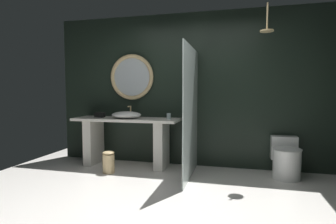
# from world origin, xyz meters

# --- Properties ---
(ground_plane) EXTENTS (5.76, 5.76, 0.00)m
(ground_plane) POSITION_xyz_m (0.00, 0.00, 0.00)
(ground_plane) COLOR silver
(back_wall_panel) EXTENTS (4.80, 0.10, 2.60)m
(back_wall_panel) POSITION_xyz_m (0.00, 1.90, 1.30)
(back_wall_panel) COLOR black
(back_wall_panel) RESTS_ON ground_plane
(vanity_counter) EXTENTS (1.81, 0.56, 0.82)m
(vanity_counter) POSITION_xyz_m (-1.02, 1.55, 0.51)
(vanity_counter) COLOR silver
(vanity_counter) RESTS_ON ground_plane
(vessel_sink) EXTENTS (0.51, 0.42, 0.20)m
(vessel_sink) POSITION_xyz_m (-1.01, 1.52, 0.88)
(vessel_sink) COLOR white
(vessel_sink) RESTS_ON vanity_counter
(tumbler_cup) EXTENTS (0.07, 0.07, 0.10)m
(tumbler_cup) POSITION_xyz_m (-0.27, 1.53, 0.87)
(tumbler_cup) COLOR silver
(tumbler_cup) RESTS_ON vanity_counter
(tissue_box) EXTENTS (0.16, 0.11, 0.09)m
(tissue_box) POSITION_xyz_m (-1.52, 1.54, 0.87)
(tissue_box) COLOR black
(tissue_box) RESTS_ON vanity_counter
(round_wall_mirror) EXTENTS (0.81, 0.07, 0.81)m
(round_wall_mirror) POSITION_xyz_m (-1.02, 1.81, 1.53)
(round_wall_mirror) COLOR #D6B77F
(shower_glass_panel) EXTENTS (0.02, 1.25, 1.93)m
(shower_glass_panel) POSITION_xyz_m (0.14, 1.23, 0.97)
(shower_glass_panel) COLOR silver
(shower_glass_panel) RESTS_ON ground_plane
(rain_shower_head) EXTENTS (0.19, 0.19, 0.40)m
(rain_shower_head) POSITION_xyz_m (1.18, 1.30, 2.16)
(rain_shower_head) COLOR #D6B77F
(toilet) EXTENTS (0.41, 0.59, 0.59)m
(toilet) POSITION_xyz_m (1.52, 1.54, 0.27)
(toilet) COLOR white
(toilet) RESTS_ON ground_plane
(waste_bin) EXTENTS (0.19, 0.19, 0.35)m
(waste_bin) POSITION_xyz_m (-1.14, 1.09, 0.18)
(waste_bin) COLOR #D6B77F
(waste_bin) RESTS_ON ground_plane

